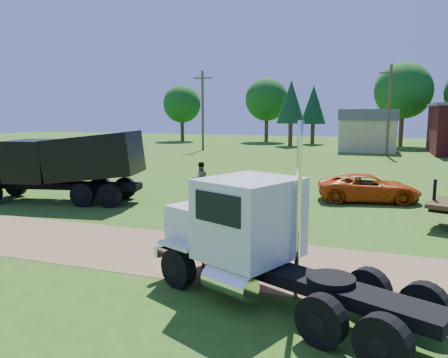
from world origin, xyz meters
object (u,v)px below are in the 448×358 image
(orange_pickup, at_px, (369,188))
(spectator_a, at_px, (210,236))
(white_semi_tractor, at_px, (251,236))
(black_dump_truck, at_px, (66,163))

(orange_pickup, bearing_deg, spectator_a, 147.68)
(white_semi_tractor, bearing_deg, spectator_a, 163.95)
(orange_pickup, relative_size, spectator_a, 2.63)
(orange_pickup, bearing_deg, black_dump_truck, 96.81)
(spectator_a, bearing_deg, white_semi_tractor, -83.76)
(white_semi_tractor, height_order, orange_pickup, white_semi_tractor)
(white_semi_tractor, height_order, black_dump_truck, white_semi_tractor)
(white_semi_tractor, relative_size, black_dump_truck, 0.85)
(orange_pickup, distance_m, spectator_a, 11.94)
(black_dump_truck, bearing_deg, white_semi_tractor, -46.15)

